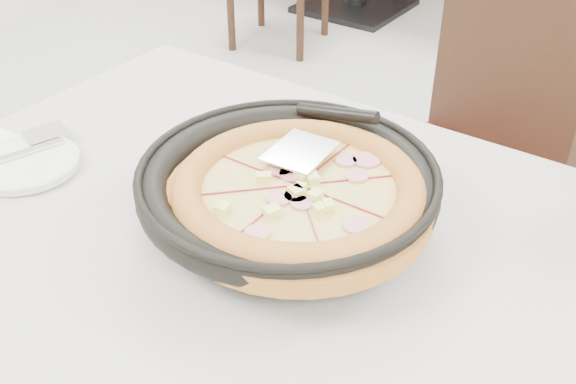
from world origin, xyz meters
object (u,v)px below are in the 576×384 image
Objects in this scene: chair_far at (432,178)px; pizza_pan at (288,197)px; side_plate at (27,164)px; pizza at (299,199)px.

pizza_pan is at bearing 117.11° from chair_far.
chair_far is 0.70m from pizza_pan.
pizza_pan is 2.31× the size of side_plate.
pizza is at bearing 13.38° from side_plate.
pizza_pan is 0.04m from pizza.
side_plate is at bearing -166.62° from pizza.
chair_far is at bearing 63.00° from side_plate.
pizza_pan is 0.43m from side_plate.
pizza is 0.46m from side_plate.
pizza reaches higher than pizza_pan.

